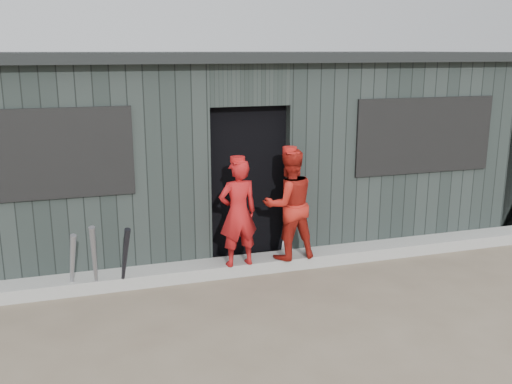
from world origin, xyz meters
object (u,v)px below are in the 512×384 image
object	(u,v)px
player_red_right	(289,204)
dugout	(221,146)
bat_left	(72,264)
player_grey_back	(292,210)
bat_mid	(95,260)
player_red_left	(238,213)
bat_right	(125,260)

from	to	relation	value
player_red_right	dugout	xyz separation A→B (m)	(-0.40, 1.77, 0.46)
bat_left	player_red_right	xyz separation A→B (m)	(2.54, 0.07, 0.46)
player_red_right	player_grey_back	distance (m)	0.63
bat_mid	player_red_right	size ratio (longest dim) A/B	0.64
player_red_left	player_grey_back	bearing A→B (deg)	-152.77
player_red_right	player_grey_back	xyz separation A→B (m)	(0.24, 0.53, -0.24)
bat_mid	player_grey_back	bearing A→B (deg)	14.96
bat_left	player_red_right	world-z (taller)	player_red_right
dugout	player_red_right	bearing A→B (deg)	-77.24
bat_right	player_red_left	distance (m)	1.39
player_red_left	player_grey_back	xyz separation A→B (m)	(0.90, 0.59, -0.20)
player_red_left	bat_left	bearing A→B (deg)	-5.58
player_red_right	dugout	bearing A→B (deg)	-81.13
bat_left	bat_mid	xyz separation A→B (m)	(0.23, -0.08, 0.05)
bat_mid	player_red_right	world-z (taller)	player_red_right
bat_left	bat_mid	size ratio (longest dim) A/B	0.88
bat_left	player_grey_back	world-z (taller)	player_grey_back
player_red_right	dugout	distance (m)	1.87
bat_left	player_grey_back	bearing A→B (deg)	12.23
dugout	player_grey_back	bearing A→B (deg)	-62.71
dugout	bat_left	bearing A→B (deg)	-139.39
player_red_left	dugout	world-z (taller)	dugout
player_red_right	player_grey_back	world-z (taller)	player_red_right
bat_left	bat_right	world-z (taller)	bat_right
bat_right	player_red_left	bearing A→B (deg)	4.40
bat_right	player_grey_back	distance (m)	2.34
bat_right	dugout	bearing A→B (deg)	50.47
player_red_left	bat_right	bearing A→B (deg)	-1.65
player_red_left	player_grey_back	world-z (taller)	player_red_left
player_grey_back	player_red_left	bearing A→B (deg)	21.66
bat_right	dugout	size ratio (longest dim) A/B	0.10
player_red_right	player_grey_back	bearing A→B (deg)	-118.04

